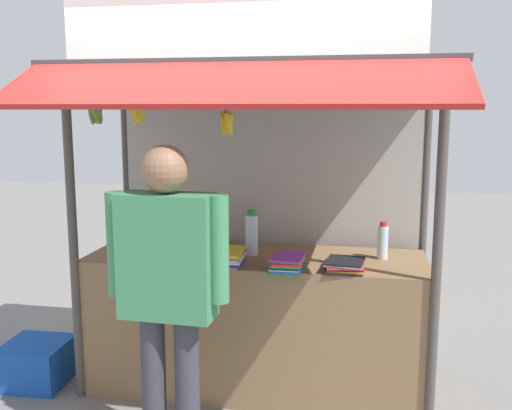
# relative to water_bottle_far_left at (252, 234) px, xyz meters

# --- Properties ---
(ground_plane) EXTENTS (20.00, 20.00, 0.00)m
(ground_plane) POSITION_rel_water_bottle_far_left_xyz_m (0.04, -0.03, -1.08)
(ground_plane) COLOR slate
(stall_counter) EXTENTS (2.28, 0.76, 0.94)m
(stall_counter) POSITION_rel_water_bottle_far_left_xyz_m (0.04, -0.03, -0.61)
(stall_counter) COLOR olive
(stall_counter) RESTS_ON ground
(stall_structure) EXTENTS (2.48, 1.63, 2.56)m
(stall_structure) POSITION_rel_water_bottle_far_left_xyz_m (0.04, 0.09, 0.49)
(stall_structure) COLOR #4C4742
(stall_structure) RESTS_ON ground
(water_bottle_far_left) EXTENTS (0.09, 0.09, 0.31)m
(water_bottle_far_left) POSITION_rel_water_bottle_far_left_xyz_m (0.00, 0.00, 0.00)
(water_bottle_far_left) COLOR silver
(water_bottle_far_left) RESTS_ON stall_counter
(water_bottle_mid_right) EXTENTS (0.08, 0.08, 0.28)m
(water_bottle_mid_right) POSITION_rel_water_bottle_far_left_xyz_m (-0.28, 0.21, -0.01)
(water_bottle_mid_right) COLOR silver
(water_bottle_mid_right) RESTS_ON stall_counter
(water_bottle_mid_left) EXTENTS (0.07, 0.07, 0.25)m
(water_bottle_mid_left) POSITION_rel_water_bottle_far_left_xyz_m (0.88, 0.05, -0.03)
(water_bottle_mid_left) COLOR silver
(water_bottle_mid_left) RESTS_ON stall_counter
(magazine_stack_back_right) EXTENTS (0.26, 0.28, 0.07)m
(magazine_stack_back_right) POSITION_rel_water_bottle_far_left_xyz_m (0.64, -0.29, -0.11)
(magazine_stack_back_right) COLOR black
(magazine_stack_back_right) RESTS_ON stall_counter
(magazine_stack_right) EXTENTS (0.24, 0.30, 0.06)m
(magazine_stack_right) POSITION_rel_water_bottle_far_left_xyz_m (-0.67, -0.08, -0.12)
(magazine_stack_right) COLOR white
(magazine_stack_right) RESTS_ON stall_counter
(magazine_stack_rear_center) EXTENTS (0.22, 0.33, 0.09)m
(magazine_stack_rear_center) POSITION_rel_water_bottle_far_left_xyz_m (-0.10, -0.24, -0.10)
(magazine_stack_rear_center) COLOR white
(magazine_stack_rear_center) RESTS_ON stall_counter
(magazine_stack_left) EXTENTS (0.22, 0.31, 0.09)m
(magazine_stack_left) POSITION_rel_water_bottle_far_left_xyz_m (0.30, -0.34, -0.10)
(magazine_stack_left) COLOR green
(magazine_stack_left) RESTS_ON stall_counter
(banana_bunch_leftmost) EXTENTS (0.11, 0.11, 0.24)m
(banana_bunch_leftmost) POSITION_rel_water_bottle_far_left_xyz_m (-0.59, -0.51, 0.83)
(banana_bunch_leftmost) COLOR #332D23
(banana_bunch_inner_left) EXTENTS (0.10, 0.10, 0.25)m
(banana_bunch_inner_left) POSITION_rel_water_bottle_far_left_xyz_m (-0.86, -0.51, 0.82)
(banana_bunch_inner_left) COLOR #332D23
(banana_bunch_inner_right) EXTENTS (0.10, 0.10, 0.30)m
(banana_bunch_inner_right) POSITION_rel_water_bottle_far_left_xyz_m (-0.04, -0.51, 0.76)
(banana_bunch_inner_right) COLOR #332D23
(vendor_person) EXTENTS (0.66, 0.25, 1.75)m
(vendor_person) POSITION_rel_water_bottle_far_left_xyz_m (-0.25, -1.00, -0.03)
(vendor_person) COLOR #383842
(vendor_person) RESTS_ON ground
(plastic_crate) EXTENTS (0.44, 0.44, 0.30)m
(plastic_crate) POSITION_rel_water_bottle_far_left_xyz_m (-1.49, -0.30, -0.93)
(plastic_crate) COLOR #194CB2
(plastic_crate) RESTS_ON ground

